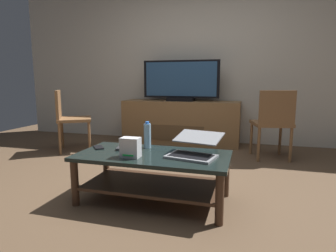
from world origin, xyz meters
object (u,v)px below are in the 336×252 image
(water_bottle_near, at_px, (147,136))
(tv_remote, at_px, (120,148))
(coffee_table, at_px, (153,168))
(media_cabinet, at_px, (181,122))
(dining_chair, at_px, (273,120))
(cell_phone, at_px, (99,147))
(side_chair, at_px, (69,116))
(television, at_px, (181,82))
(laptop, at_px, (194,148))
(router_box, at_px, (131,147))

(water_bottle_near, relative_size, tv_remote, 1.46)
(coffee_table, bearing_deg, media_cabinet, 97.66)
(dining_chair, bearing_deg, coffee_table, -123.08)
(cell_phone, bearing_deg, side_chair, 94.44)
(coffee_table, relative_size, television, 1.04)
(coffee_table, xyz_separation_m, media_cabinet, (-0.29, 2.18, 0.06))
(media_cabinet, bearing_deg, television, -90.00)
(water_bottle_near, bearing_deg, side_chair, 145.30)
(cell_phone, height_order, tv_remote, tv_remote)
(laptop, distance_m, router_box, 0.50)
(television, relative_size, water_bottle_near, 5.05)
(television, bearing_deg, cell_phone, -96.33)
(dining_chair, distance_m, tv_remote, 2.00)
(television, bearing_deg, router_box, -86.02)
(dining_chair, xyz_separation_m, tv_remote, (-1.35, -1.48, -0.09))
(coffee_table, xyz_separation_m, router_box, (-0.13, -0.14, 0.20))
(television, height_order, cell_phone, television)
(side_chair, distance_m, cell_phone, 1.66)
(dining_chair, bearing_deg, media_cabinet, 154.76)
(media_cabinet, relative_size, cell_phone, 12.90)
(side_chair, height_order, water_bottle_near, side_chair)
(laptop, bearing_deg, water_bottle_near, 161.36)
(television, relative_size, laptop, 2.60)
(coffee_table, relative_size, tv_remote, 7.65)
(television, distance_m, tv_remote, 2.15)
(coffee_table, distance_m, dining_chair, 1.88)
(cell_phone, distance_m, tv_remote, 0.20)
(laptop, distance_m, tv_remote, 0.66)
(media_cabinet, xyz_separation_m, dining_chair, (1.31, -0.62, 0.16))
(laptop, bearing_deg, media_cabinet, 106.21)
(media_cabinet, height_order, router_box, media_cabinet)
(router_box, bearing_deg, television, 93.98)
(laptop, bearing_deg, coffee_table, -173.95)
(media_cabinet, xyz_separation_m, cell_phone, (-0.23, -2.12, 0.07))
(router_box, bearing_deg, side_chair, 137.64)
(coffee_table, xyz_separation_m, dining_chair, (1.02, 1.56, 0.22))
(laptop, bearing_deg, television, 106.37)
(coffee_table, relative_size, water_bottle_near, 5.23)
(laptop, xyz_separation_m, water_bottle_near, (-0.45, 0.15, 0.05))
(television, distance_m, side_chair, 1.71)
(side_chair, xyz_separation_m, router_box, (1.54, -1.40, -0.02))
(coffee_table, distance_m, side_chair, 2.11)
(cell_phone, bearing_deg, coffee_table, -46.15)
(router_box, xyz_separation_m, tv_remote, (-0.20, 0.23, -0.07))
(coffee_table, relative_size, media_cabinet, 0.68)
(media_cabinet, distance_m, router_box, 2.33)
(tv_remote, bearing_deg, router_box, -61.29)
(television, relative_size, tv_remote, 7.38)
(media_cabinet, height_order, tv_remote, media_cabinet)
(dining_chair, xyz_separation_m, laptop, (-0.69, -1.53, -0.04))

